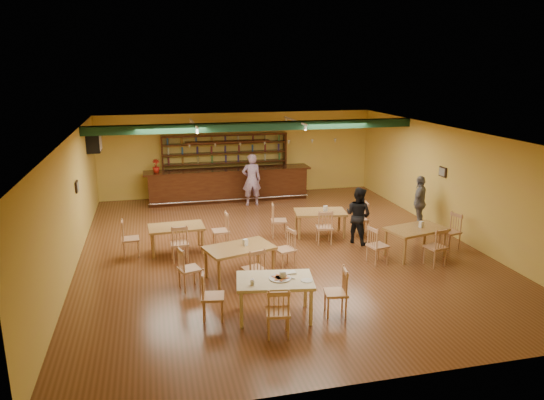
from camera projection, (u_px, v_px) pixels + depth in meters
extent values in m
plane|color=brown|center=(278.00, 248.00, 13.35)|extent=(12.00, 12.00, 0.00)
cube|color=black|center=(256.00, 126.00, 15.25)|extent=(10.00, 0.30, 0.25)
cube|color=white|center=(194.00, 123.00, 15.39)|extent=(0.05, 2.50, 0.05)
cube|color=white|center=(295.00, 121.00, 16.11)|extent=(0.05, 2.50, 0.05)
cube|color=white|center=(94.00, 142.00, 15.62)|extent=(0.34, 0.70, 0.48)
cube|color=black|center=(77.00, 187.00, 12.74)|extent=(0.04, 0.34, 0.28)
cube|color=black|center=(443.00, 172.00, 14.50)|extent=(0.04, 0.34, 0.28)
cube|color=black|center=(228.00, 185.00, 17.93)|extent=(5.81, 0.85, 1.13)
cube|color=black|center=(225.00, 165.00, 18.38)|extent=(4.50, 0.40, 2.28)
imported|color=#A81B0F|center=(156.00, 166.00, 17.18)|extent=(0.32, 0.32, 0.44)
cube|color=olive|center=(177.00, 239.00, 13.00)|extent=(1.42, 0.89, 0.69)
cube|color=olive|center=(320.00, 223.00, 14.27)|extent=(1.52, 1.05, 0.70)
cube|color=olive|center=(240.00, 262.00, 11.39)|extent=(1.67, 1.26, 0.74)
cube|color=olive|center=(415.00, 242.00, 12.73)|extent=(1.61, 1.18, 0.73)
cube|color=beige|center=(275.00, 298.00, 9.61)|extent=(1.56, 1.14, 0.77)
cylinder|color=silver|center=(280.00, 278.00, 9.53)|extent=(0.44, 0.44, 0.01)
cylinder|color=#EAE5C6|center=(252.00, 282.00, 9.25)|extent=(0.09, 0.09, 0.11)
cube|color=white|center=(290.00, 273.00, 9.78)|extent=(0.21, 0.17, 0.03)
cube|color=silver|center=(287.00, 276.00, 9.61)|extent=(0.25, 0.32, 0.00)
cylinder|color=white|center=(307.00, 280.00, 9.45)|extent=(0.25, 0.25, 0.01)
imported|color=#784494|center=(252.00, 180.00, 17.22)|extent=(0.65, 0.43, 1.79)
imported|color=black|center=(358.00, 215.00, 13.59)|extent=(0.90, 0.94, 1.53)
imported|color=gray|center=(420.00, 202.00, 14.77)|extent=(0.91, 0.94, 1.58)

